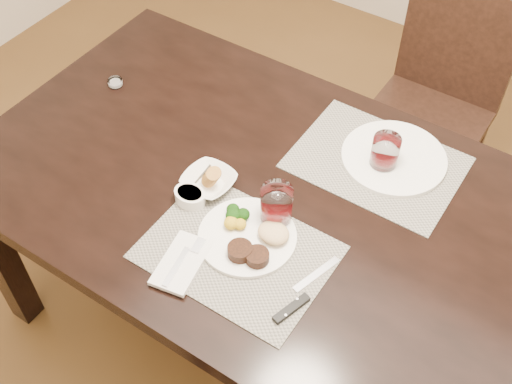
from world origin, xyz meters
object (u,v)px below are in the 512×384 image
Objects in this scene: steak_knife at (298,300)px; wine_glass_near at (276,207)px; far_plate at (394,158)px; chair_far at (438,95)px; dinner_plate at (251,237)px; cracker_bowl at (209,181)px.

wine_glass_near is (-0.17, 0.18, 0.05)m from steak_knife.
steak_knife is at bearing -88.73° from far_plate.
wine_glass_near is (-0.08, -1.01, 0.30)m from chair_far.
far_plate is (0.18, 0.46, -0.01)m from dinner_plate.
dinner_plate is 0.85× the size of far_plate.
steak_knife is at bearing -46.04° from wine_glass_near.
far_plate is (0.08, -0.64, 0.26)m from chair_far.
dinner_plate reaches higher than far_plate.
steak_knife is (0.09, -1.19, 0.26)m from chair_far.
dinner_plate is (-0.10, -1.10, 0.26)m from chair_far.
dinner_plate is at bearing -95.27° from chair_far.
chair_far is at bearing 110.99° from steak_knife.
wine_glass_near is (0.22, 0.00, 0.03)m from cracker_bowl.
chair_far is at bearing 90.73° from dinner_plate.
wine_glass_near is at bearing -113.67° from far_plate.
cracker_bowl is 0.48× the size of far_plate.
wine_glass_near reaches higher than steak_knife.
dinner_plate is at bearing -25.18° from cracker_bowl.
far_plate is at bearing 66.33° from wine_glass_near.
cracker_bowl is (-0.20, 0.09, 0.00)m from dinner_plate.
far_plate is (0.38, 0.37, -0.01)m from cracker_bowl.
dinner_plate is 1.04× the size of steak_knife.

